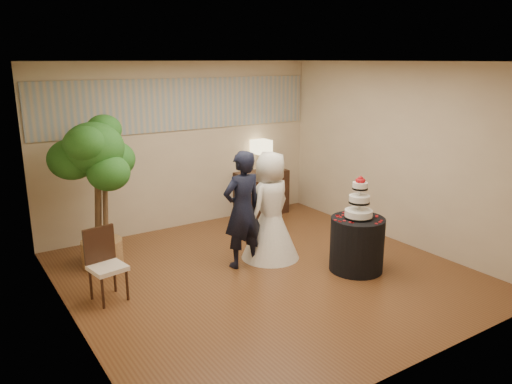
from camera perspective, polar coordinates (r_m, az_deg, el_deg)
floor at (r=6.88m, az=1.14°, el=-9.33°), size 5.00×5.00×0.00m
ceiling at (r=6.27m, az=1.28°, el=14.70°), size 5.00×5.00×0.00m
wall_back at (r=8.57m, az=-8.32°, el=5.21°), size 5.00×0.06×2.80m
wall_front at (r=4.66m, az=18.87°, el=-3.74°), size 5.00×0.06×2.80m
wall_left at (r=5.46m, az=-20.99°, el=-1.23°), size 0.06×5.00×2.80m
wall_right at (r=8.08m, az=16.04°, el=4.20°), size 0.06×5.00×2.80m
mural_border at (r=8.46m, az=-8.44°, el=9.87°), size 4.90×0.02×0.85m
groom at (r=6.86m, az=-1.55°, el=-2.03°), size 0.62×0.43×1.65m
bride at (r=7.16m, az=1.68°, el=-1.58°), size 1.08×1.08×1.58m
cake_table at (r=7.00m, az=11.45°, el=-5.87°), size 0.85×0.85×0.75m
wedding_cake at (r=6.80m, az=11.74°, el=-0.61°), size 0.38×0.38×0.58m
console at (r=9.31m, az=0.59°, el=-0.08°), size 0.99×0.44×0.82m
table_lamp at (r=9.15m, az=0.60°, el=4.16°), size 0.30×0.30×0.58m
ficus_tree at (r=7.16m, az=-17.69°, el=0.00°), size 1.35×1.35×2.14m
side_chair at (r=6.27m, az=-16.62°, el=-8.07°), size 0.47×0.49×0.89m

